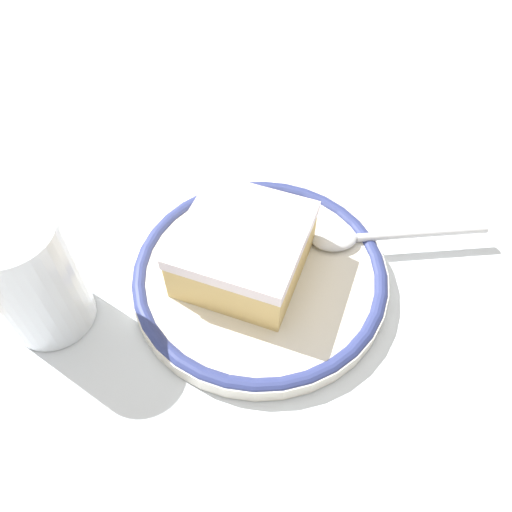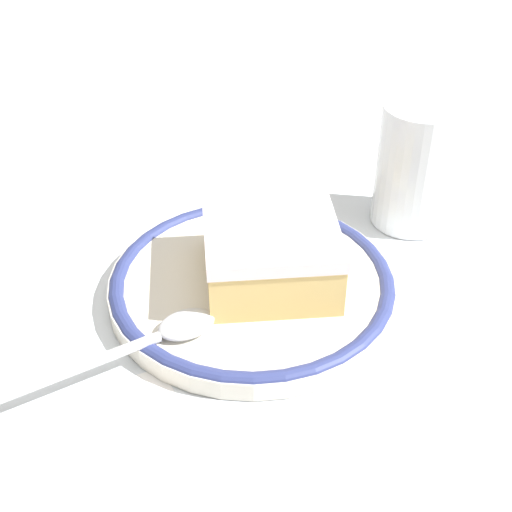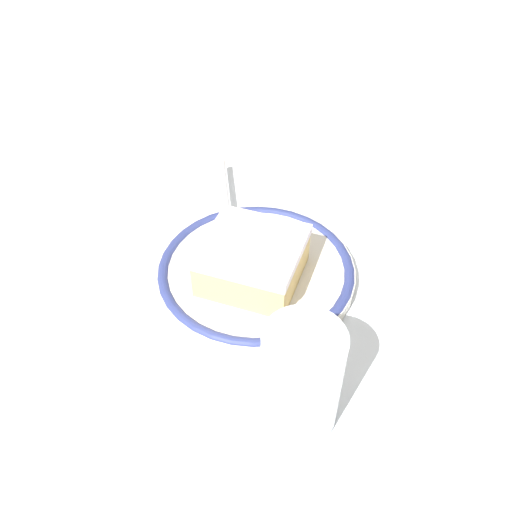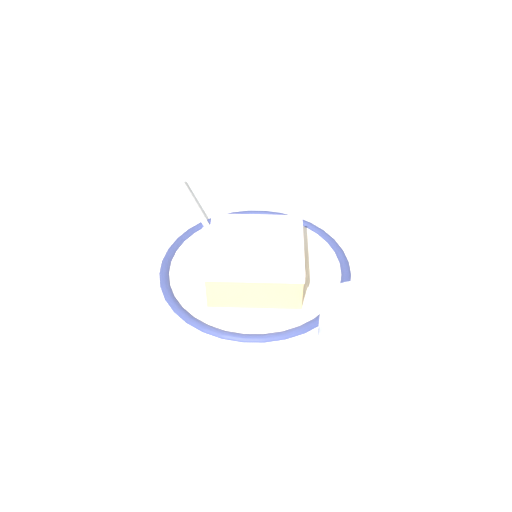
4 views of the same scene
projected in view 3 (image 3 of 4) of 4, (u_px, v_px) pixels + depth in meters
The scene contains 7 objects.
ground_plane at pixel (293, 279), 0.57m from camera, with size 2.40×2.40×0.00m, color #B7B2A8.
placemat at pixel (293, 278), 0.57m from camera, with size 0.53×0.43×0.00m, color silver.
plate at pixel (256, 273), 0.57m from camera, with size 0.21×0.21×0.02m.
cake_slice at pixel (253, 260), 0.54m from camera, with size 0.12×0.12×0.05m.
spoon at pixel (227, 212), 0.62m from camera, with size 0.04×0.15×0.01m.
cup at pixel (299, 384), 0.43m from camera, with size 0.06×0.06×0.10m.
napkin at pixel (178, 199), 0.67m from camera, with size 0.10×0.11×0.00m, color white.
Camera 3 is at (0.03, 0.40, 0.41)m, focal length 37.74 mm.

